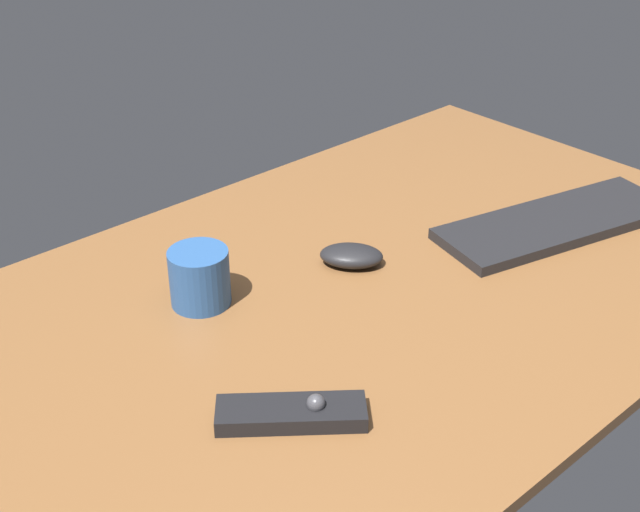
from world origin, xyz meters
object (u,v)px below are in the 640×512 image
Objects in this scene: coffee_mug at (200,277)px; computer_mouse at (351,256)px; keyboard at (557,222)px; media_remote at (292,413)px.

computer_mouse is at bearing -16.44° from coffee_mug.
keyboard is at bearing -20.35° from coffee_mug.
computer_mouse is 1.13× the size of coffee_mug.
coffee_mug is at bearing 115.90° from media_remote.
coffee_mug is (-58.35, 21.64, 3.37)cm from keyboard.
media_remote is 29.77cm from coffee_mug.
coffee_mug is (-23.86, 7.04, 2.68)cm from computer_mouse.
computer_mouse is 25.02cm from coffee_mug.
coffee_mug is at bearing 173.59° from keyboard.
coffee_mug reaches higher than computer_mouse.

